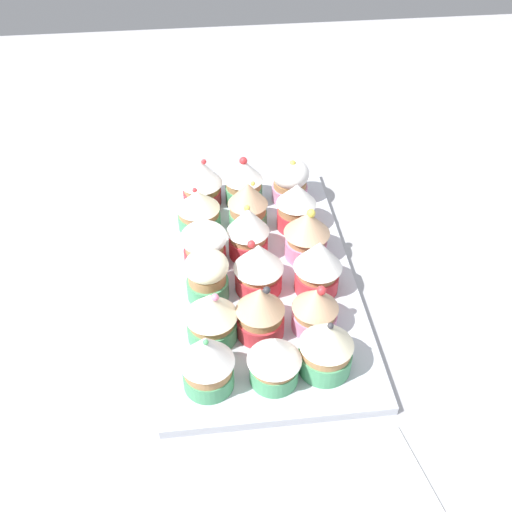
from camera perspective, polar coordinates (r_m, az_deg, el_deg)
name	(u,v)px	position (r cm, az deg, el deg)	size (l,w,h in cm)	color
ground_plane	(256,287)	(80.27, 0.00, -3.04)	(180.00, 180.00, 3.00)	#9E9EA3
baking_tray	(256,276)	(78.80, 0.00, -1.95)	(44.98, 25.32, 1.20)	silver
cupcake_0	(201,181)	(88.54, -5.28, 7.23)	(6.25, 6.25, 7.68)	#D1333D
cupcake_1	(199,209)	(84.19, -5.54, 4.49)	(6.08, 6.08, 6.47)	#4C9E6B
cupcake_2	(204,245)	(77.90, -4.98, 1.03)	(6.10, 6.10, 6.15)	#D1333D
cupcake_3	(207,276)	(73.20, -4.73, -1.89)	(5.48, 5.48, 6.79)	#4C9E6B
cupcake_4	(211,316)	(68.33, -4.31, -5.75)	(6.11, 6.11, 7.30)	#4C9E6B
cupcake_5	(207,361)	(63.62, -4.71, -10.02)	(5.88, 5.88, 7.99)	#4C9E6B
cupcake_6	(244,181)	(88.34, -1.12, 7.22)	(5.70, 5.70, 7.78)	#4C9E6B
cupcake_7	(250,205)	(83.51, -0.58, 4.95)	(5.64, 5.64, 7.65)	#4C9E6B
cupcake_8	(248,231)	(78.58, -0.76, 2.43)	(5.70, 5.70, 8.03)	#D1333D
cupcake_9	(256,266)	(73.80, -0.03, -1.00)	(6.32, 6.32, 7.58)	#D1333D
cupcake_10	(260,311)	(68.61, 0.41, -5.30)	(5.72, 5.72, 7.49)	#D1333D
cupcake_11	(270,359)	(64.24, 1.35, -9.87)	(5.94, 5.94, 6.67)	#4C9E6B
cupcake_12	(290,181)	(89.20, 3.29, 7.25)	(5.59, 5.59, 7.10)	pink
cupcake_13	(296,205)	(83.65, 3.89, 4.86)	(5.64, 5.64, 7.31)	#D1333D
cupcake_14	(307,234)	(78.77, 4.90, 2.15)	(6.16, 6.16, 7.66)	pink
cupcake_15	(318,265)	(73.88, 5.97, -0.87)	(6.08, 6.08, 7.78)	#D1333D
cupcake_16	(315,308)	(69.85, 5.71, -5.01)	(5.51, 5.51, 6.65)	pink
cupcake_17	(326,346)	(65.51, 6.77, -8.57)	(6.01, 6.01, 7.67)	#4C9E6B
napkin	(384,501)	(61.99, 12.15, -22.04)	(13.78, 10.07, 0.60)	white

